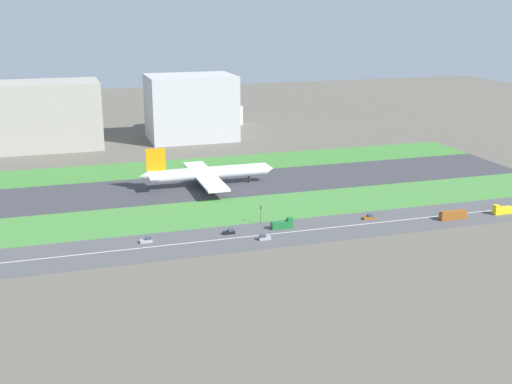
% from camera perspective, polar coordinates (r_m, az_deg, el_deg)
% --- Properties ---
extents(ground_plane, '(800.00, 800.00, 0.00)m').
position_cam_1_polar(ground_plane, '(312.26, -0.63, 0.83)').
color(ground_plane, '#5B564C').
extents(runway, '(280.00, 46.00, 0.10)m').
position_cam_1_polar(runway, '(312.24, -0.63, 0.84)').
color(runway, '#38383D').
rests_on(runway, ground_plane).
extents(grass_median_north, '(280.00, 36.00, 0.10)m').
position_cam_1_polar(grass_median_north, '(350.47, -2.57, 2.52)').
color(grass_median_north, '#3D7A33').
rests_on(grass_median_north, ground_plane).
extents(grass_median_south, '(280.00, 36.00, 0.10)m').
position_cam_1_polar(grass_median_south, '(274.81, 1.85, -1.30)').
color(grass_median_south, '#427F38').
rests_on(grass_median_south, ground_plane).
extents(highway, '(280.00, 28.00, 0.10)m').
position_cam_1_polar(highway, '(246.39, 4.30, -3.42)').
color(highway, '#4C4C4F').
rests_on(highway, ground_plane).
extents(highway_centerline, '(266.00, 0.50, 0.01)m').
position_cam_1_polar(highway_centerline, '(246.37, 4.30, -3.41)').
color(highway_centerline, silver).
rests_on(highway_centerline, highway).
extents(airliner, '(65.00, 56.00, 19.70)m').
position_cam_1_polar(airliner, '(305.39, -4.47, 1.64)').
color(airliner, white).
rests_on(airliner, runway).
extents(truck_2, '(8.40, 2.50, 4.00)m').
position_cam_1_polar(truck_2, '(283.51, 20.93, -1.50)').
color(truck_2, yellow).
rests_on(truck_2, highway).
extents(car_2, '(4.40, 1.80, 2.00)m').
position_cam_1_polar(car_2, '(242.17, -2.36, -3.53)').
color(car_2, black).
rests_on(car_2, highway).
extents(bus_0, '(11.60, 2.50, 3.50)m').
position_cam_1_polar(bus_0, '(269.94, 17.02, -1.96)').
color(bus_0, brown).
rests_on(bus_0, highway).
extents(car_1, '(4.40, 1.80, 2.00)m').
position_cam_1_polar(car_1, '(236.58, -9.63, -4.23)').
color(car_1, '#99999E').
rests_on(car_1, highway).
extents(car_0, '(4.40, 1.80, 2.00)m').
position_cam_1_polar(car_0, '(235.94, 0.73, -4.05)').
color(car_0, '#99999E').
rests_on(car_0, highway).
extents(truck_0, '(8.40, 2.50, 4.00)m').
position_cam_1_polar(truck_0, '(247.88, 2.36, -2.87)').
color(truck_0, '#19662D').
rests_on(truck_0, highway).
extents(car_3, '(4.40, 1.80, 2.00)m').
position_cam_1_polar(car_3, '(262.27, 9.95, -2.21)').
color(car_3, brown).
rests_on(car_3, highway).
extents(traffic_light, '(0.36, 0.50, 7.20)m').
position_cam_1_polar(traffic_light, '(252.33, 0.43, -1.89)').
color(traffic_light, '#4C4C51').
rests_on(traffic_light, highway).
extents(terminal_building, '(58.67, 39.74, 39.50)m').
position_cam_1_polar(terminal_building, '(407.28, -17.75, 6.51)').
color(terminal_building, '#9E998E').
rests_on(terminal_building, ground_plane).
extents(hangar_building, '(54.21, 39.53, 40.72)m').
position_cam_1_polar(hangar_building, '(415.51, -5.77, 7.45)').
color(hangar_building, '#B2B2B7').
rests_on(hangar_building, ground_plane).
extents(fuel_tank_west, '(16.51, 16.51, 13.86)m').
position_cam_1_polar(fuel_tank_west, '(459.36, -8.25, 6.50)').
color(fuel_tank_west, silver).
rests_on(fuel_tank_west, ground_plane).
extents(fuel_tank_centre, '(16.26, 16.26, 14.54)m').
position_cam_1_polar(fuel_tank_centre, '(464.30, -4.93, 6.75)').
color(fuel_tank_centre, silver).
rests_on(fuel_tank_centre, ground_plane).
extents(fuel_tank_east, '(17.02, 17.02, 12.64)m').
position_cam_1_polar(fuel_tank_east, '(469.80, -2.21, 6.79)').
color(fuel_tank_east, silver).
rests_on(fuel_tank_east, ground_plane).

